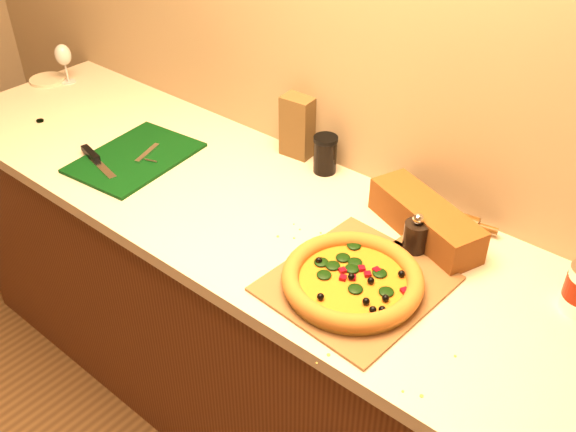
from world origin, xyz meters
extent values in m
plane|color=#9E8460|center=(0.00, 1.75, 1.35)|extent=(4.00, 0.00, 4.00)
cube|color=#4D2310|center=(0.00, 1.43, 0.43)|extent=(2.80, 0.65, 0.86)
cube|color=beige|center=(0.00, 1.43, 0.88)|extent=(2.84, 0.68, 0.04)
cube|color=brown|center=(0.24, 1.33, 0.90)|extent=(0.39, 0.43, 0.01)
cube|color=brown|center=(0.26, 1.59, 0.90)|extent=(0.07, 0.16, 0.01)
cylinder|color=#BA892E|center=(0.24, 1.31, 0.92)|extent=(0.32, 0.32, 0.02)
cylinder|color=orange|center=(0.24, 1.31, 0.93)|extent=(0.27, 0.27, 0.01)
torus|color=#8E5419|center=(0.24, 1.31, 0.94)|extent=(0.34, 0.34, 0.04)
ellipsoid|color=black|center=(0.29, 1.34, 0.94)|extent=(0.04, 0.04, 0.01)
sphere|color=black|center=(0.20, 1.29, 0.94)|extent=(0.02, 0.02, 0.02)
cube|color=maroon|center=(0.26, 1.26, 0.94)|extent=(0.02, 0.02, 0.01)
cube|color=#05320B|center=(-0.64, 1.36, 0.91)|extent=(0.31, 0.41, 0.01)
cube|color=silver|center=(-0.62, 1.40, 0.92)|extent=(0.05, 0.12, 0.01)
cylinder|color=silver|center=(-0.57, 1.37, 0.91)|extent=(0.04, 0.02, 0.01)
cube|color=silver|center=(-0.66, 1.25, 0.91)|extent=(0.15, 0.06, 0.00)
cube|color=black|center=(-0.75, 1.28, 0.92)|extent=(0.10, 0.04, 0.02)
cylinder|color=black|center=(-1.10, 1.31, 0.90)|extent=(0.03, 0.03, 0.01)
cylinder|color=black|center=(0.28, 1.53, 0.94)|extent=(0.06, 0.06, 0.09)
sphere|color=silver|center=(0.28, 1.53, 1.00)|extent=(0.03, 0.03, 0.03)
cylinder|color=#542F0E|center=(0.26, 1.68, 0.92)|extent=(0.23, 0.09, 0.04)
cylinder|color=#542F0E|center=(0.39, 1.71, 0.92)|extent=(0.05, 0.03, 0.02)
cylinder|color=#542F0E|center=(0.12, 1.66, 0.92)|extent=(0.05, 0.03, 0.02)
cube|color=brown|center=(0.26, 1.61, 0.95)|extent=(0.37, 0.23, 0.10)
cylinder|color=silver|center=(-1.30, 1.57, 0.90)|extent=(0.05, 0.05, 0.00)
cylinder|color=silver|center=(-1.30, 1.57, 0.94)|extent=(0.01, 0.01, 0.07)
ellipsoid|color=silver|center=(-1.30, 1.57, 1.01)|extent=(0.06, 0.06, 0.08)
cube|color=brown|center=(-0.27, 1.73, 1.00)|extent=(0.11, 0.09, 0.20)
cylinder|color=black|center=(-0.14, 1.69, 0.95)|extent=(0.07, 0.07, 0.11)
cylinder|color=black|center=(-0.14, 1.69, 1.01)|extent=(0.07, 0.07, 0.01)
cylinder|color=beige|center=(-1.37, 1.52, 0.91)|extent=(0.14, 0.14, 0.01)
camera|label=1|loc=(0.85, 0.33, 1.95)|focal=40.00mm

